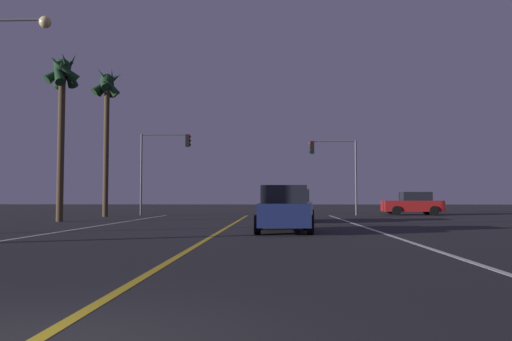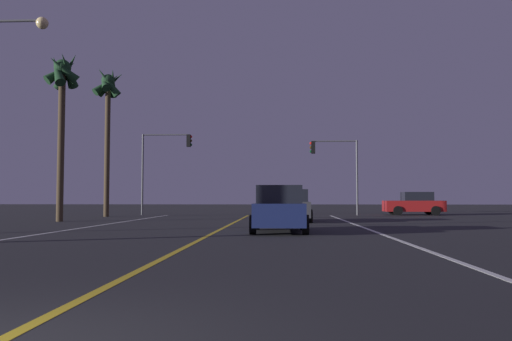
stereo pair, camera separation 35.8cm
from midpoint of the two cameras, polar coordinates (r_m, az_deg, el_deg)
name	(u,v)px [view 2 (the right image)]	position (r m, az deg, el deg)	size (l,w,h in m)	color
lane_edge_right	(385,235)	(18.11, 14.51, -6.88)	(0.16, 39.64, 0.01)	silver
lane_edge_left	(41,234)	(19.54, -22.01, -6.46)	(0.16, 39.64, 0.01)	silver
lane_center_divider	(210,235)	(17.89, -4.48, -7.01)	(0.16, 39.64, 0.01)	gold
car_lead_same_lane	(279,210)	(19.15, 3.11, -4.31)	(2.02, 4.30, 1.70)	black
car_ahead_far	(292,206)	(27.64, 4.31, -3.91)	(2.02, 4.30, 1.70)	black
car_crossing_side	(414,204)	(40.41, 17.20, -3.51)	(4.30, 2.02, 1.70)	black
traffic_light_near_right	(334,159)	(38.33, 8.82, 1.22)	(3.49, 0.36, 5.45)	#4C4C51
traffic_light_near_left	(166,155)	(39.08, -9.61, 1.70)	(3.77, 0.36, 5.99)	#4C4C51
street_lamp_left_mid	(2,94)	(20.98, -25.60, 7.54)	(2.24, 0.44, 7.83)	#4C4C51
palm_tree_left_mid	(63,86)	(30.26, -20.09, 8.66)	(2.13, 2.02, 9.18)	#473826
palm_tree_left_far	(108,98)	(37.12, -15.62, 7.64)	(2.26, 2.10, 10.13)	#473826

